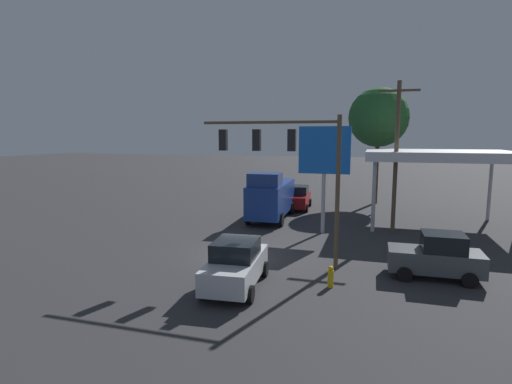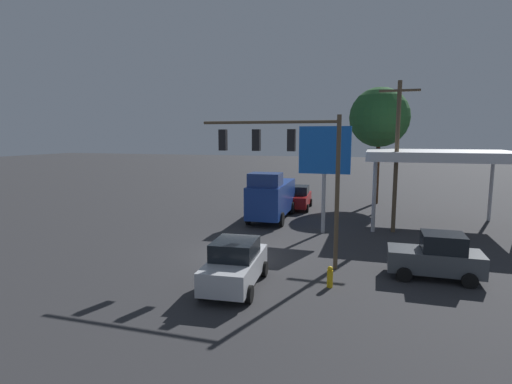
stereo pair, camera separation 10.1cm
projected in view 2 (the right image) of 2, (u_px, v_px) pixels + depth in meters
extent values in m
plane|color=#2D2D30|center=(245.00, 254.00, 20.57)|extent=(200.00, 200.00, 0.00)
cylinder|color=brown|center=(337.00, 194.00, 17.86)|extent=(0.20, 0.20, 6.98)
cylinder|color=brown|center=(268.00, 122.00, 18.33)|extent=(6.42, 0.14, 0.14)
cube|color=black|center=(291.00, 140.00, 18.13)|extent=(0.36, 0.28, 1.00)
sphere|color=#FF4141|center=(292.00, 134.00, 18.26)|extent=(0.22, 0.22, 0.22)
sphere|color=#392305|center=(292.00, 140.00, 18.31)|extent=(0.22, 0.22, 0.22)
sphere|color=black|center=(292.00, 147.00, 18.35)|extent=(0.22, 0.22, 0.22)
cube|color=black|center=(256.00, 140.00, 18.61)|extent=(0.36, 0.28, 1.00)
sphere|color=#FF4141|center=(257.00, 134.00, 18.74)|extent=(0.22, 0.22, 0.22)
sphere|color=#392305|center=(257.00, 140.00, 18.78)|extent=(0.22, 0.22, 0.22)
sphere|color=black|center=(257.00, 146.00, 18.82)|extent=(0.22, 0.22, 0.22)
cube|color=black|center=(223.00, 140.00, 19.09)|extent=(0.36, 0.28, 1.00)
sphere|color=#FF4141|center=(224.00, 134.00, 19.22)|extent=(0.22, 0.22, 0.22)
sphere|color=#392305|center=(224.00, 140.00, 19.26)|extent=(0.22, 0.22, 0.22)
sphere|color=black|center=(224.00, 146.00, 19.30)|extent=(0.22, 0.22, 0.22)
cylinder|color=brown|center=(396.00, 158.00, 24.72)|extent=(0.26, 0.26, 9.38)
cube|color=brown|center=(400.00, 90.00, 24.15)|extent=(2.40, 0.14, 0.14)
cube|color=silver|center=(439.00, 155.00, 26.46)|extent=(9.18, 7.12, 0.60)
cube|color=red|center=(432.00, 153.00, 29.86)|extent=(9.18, 0.06, 0.36)
cylinder|color=#B7B7BC|center=(491.00, 190.00, 28.49)|extent=(0.24, 0.24, 4.48)
cylinder|color=#B7B7BC|center=(375.00, 186.00, 30.77)|extent=(0.24, 0.24, 4.48)
cylinder|color=#B7B7BC|center=(374.00, 197.00, 25.15)|extent=(0.24, 0.24, 4.48)
cylinder|color=#B7B7BC|center=(324.00, 180.00, 24.71)|extent=(0.24, 0.24, 6.64)
cube|color=blue|center=(325.00, 150.00, 24.45)|extent=(3.16, 0.24, 2.91)
cube|color=black|center=(325.00, 150.00, 24.58)|extent=(2.21, 0.04, 1.02)
cube|color=silver|center=(235.00, 268.00, 16.06)|extent=(2.13, 4.53, 0.90)
cube|color=black|center=(235.00, 249.00, 15.95)|extent=(1.81, 2.12, 0.70)
cylinder|color=black|center=(249.00, 294.00, 14.54)|extent=(0.27, 0.68, 0.66)
cylinder|color=black|center=(201.00, 290.00, 14.93)|extent=(0.27, 0.68, 0.66)
cylinder|color=black|center=(264.00, 269.00, 17.31)|extent=(0.27, 0.68, 0.66)
cylinder|color=black|center=(224.00, 266.00, 17.70)|extent=(0.27, 0.68, 0.66)
cube|color=#474C51|center=(434.00, 261.00, 17.07)|extent=(3.80, 1.71, 0.90)
cube|color=black|center=(443.00, 242.00, 16.87)|extent=(1.70, 1.57, 0.76)
cylinder|color=black|center=(404.00, 275.00, 16.66)|extent=(0.62, 0.22, 0.62)
cylinder|color=black|center=(402.00, 262.00, 18.31)|extent=(0.62, 0.22, 0.62)
cylinder|color=black|center=(470.00, 281.00, 15.95)|extent=(0.62, 0.22, 0.62)
cylinder|color=black|center=(461.00, 267.00, 17.60)|extent=(0.62, 0.22, 0.62)
cube|color=navy|center=(272.00, 198.00, 29.10)|extent=(2.55, 6.88, 2.20)
cube|color=navy|center=(265.00, 180.00, 26.87)|extent=(2.18, 1.88, 0.90)
cylinder|color=black|center=(282.00, 219.00, 26.84)|extent=(0.26, 0.97, 0.96)
cylinder|color=black|center=(248.00, 218.00, 27.43)|extent=(0.26, 0.97, 0.96)
cylinder|color=black|center=(293.00, 208.00, 31.08)|extent=(0.26, 0.97, 0.96)
cylinder|color=black|center=(263.00, 207.00, 31.67)|extent=(0.26, 0.97, 0.96)
cube|color=maroon|center=(298.00, 199.00, 33.38)|extent=(2.06, 4.50, 0.90)
cube|color=black|center=(298.00, 190.00, 33.27)|extent=(1.77, 2.10, 0.70)
cylinder|color=black|center=(307.00, 208.00, 31.85)|extent=(0.26, 0.67, 0.66)
cylinder|color=black|center=(284.00, 207.00, 32.27)|extent=(0.26, 0.67, 0.66)
cylinder|color=black|center=(311.00, 202.00, 34.61)|extent=(0.26, 0.67, 0.66)
cylinder|color=black|center=(290.00, 202.00, 35.03)|extent=(0.26, 0.67, 0.66)
cylinder|color=#4C331E|center=(377.00, 171.00, 35.69)|extent=(0.36, 0.36, 5.86)
sphere|color=#235628|center=(379.00, 117.00, 35.02)|extent=(5.22, 5.22, 5.22)
cylinder|color=gold|center=(330.00, 279.00, 16.05)|extent=(0.24, 0.24, 0.70)
sphere|color=gold|center=(330.00, 269.00, 15.99)|extent=(0.22, 0.22, 0.22)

